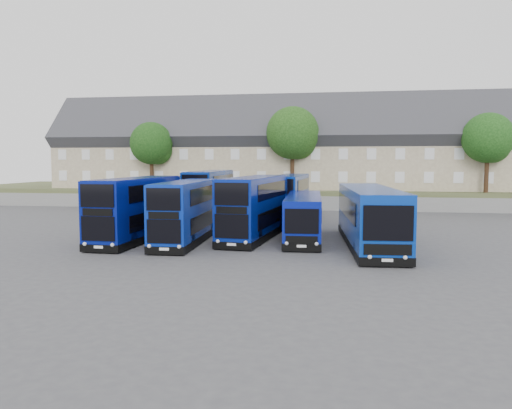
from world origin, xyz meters
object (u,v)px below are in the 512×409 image
object	(u,v)px
coach_east_a	(304,217)
tree_west	(153,145)
dd_front_mid	(186,213)
tree_east	(489,140)
tree_mid	(294,135)
dd_front_left	(137,210)

from	to	relation	value
coach_east_a	tree_west	bearing A→B (deg)	129.11
dd_front_mid	coach_east_a	world-z (taller)	dd_front_mid
tree_east	tree_mid	bearing A→B (deg)	178.57
coach_east_a	tree_east	size ratio (longest dim) A/B	1.33
dd_front_mid	coach_east_a	xyz separation A→B (m)	(7.39, 2.62, -0.47)
coach_east_a	tree_east	world-z (taller)	tree_east
coach_east_a	tree_mid	distance (m)	22.49
dd_front_mid	coach_east_a	distance (m)	7.86
dd_front_left	tree_mid	size ratio (longest dim) A/B	1.13
dd_front_mid	tree_mid	xyz separation A→B (m)	(4.93, 23.97, 6.15)
dd_front_mid	tree_east	bearing A→B (deg)	41.02
tree_west	tree_east	size ratio (longest dim) A/B	0.94
tree_mid	dd_front_mid	bearing A→B (deg)	-101.63
coach_east_a	tree_east	bearing A→B (deg)	47.52
tree_west	tree_mid	size ratio (longest dim) A/B	0.83
tree_east	dd_front_left	bearing A→B (deg)	-140.80
coach_east_a	tree_mid	size ratio (longest dim) A/B	1.19
dd_front_mid	coach_east_a	bearing A→B (deg)	17.24
dd_front_left	coach_east_a	distance (m)	11.16
dd_front_left	tree_west	bearing A→B (deg)	110.25
tree_mid	tree_east	bearing A→B (deg)	-1.43
dd_front_mid	tree_mid	bearing A→B (deg)	76.13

